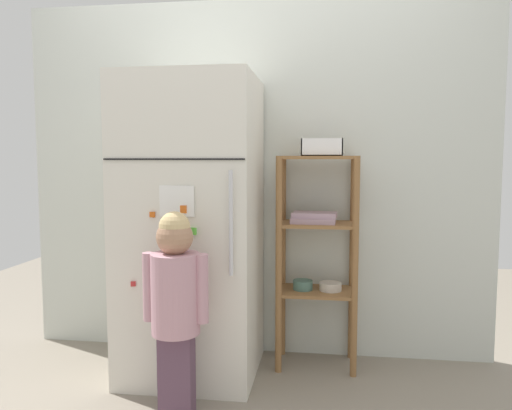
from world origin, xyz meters
The scene contains 6 objects.
ground_plane centered at (0.00, 0.00, 0.00)m, with size 6.00×6.00×0.00m, color gray.
kitchen_wall_back centered at (0.00, 0.37, 1.06)m, with size 2.82×0.03×2.12m, color silver.
refrigerator centered at (-0.30, 0.02, 0.81)m, with size 0.71×0.68×1.62m.
child_standing centered at (-0.25, -0.46, 0.58)m, with size 0.31×0.23×0.95m.
pantry_shelf_unit centered at (0.38, 0.20, 0.71)m, with size 0.45×0.29×1.20m.
fruit_bin centered at (0.41, 0.18, 1.24)m, with size 0.22×0.16×0.09m.
Camera 1 is at (0.42, -2.58, 1.18)m, focal length 34.64 mm.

